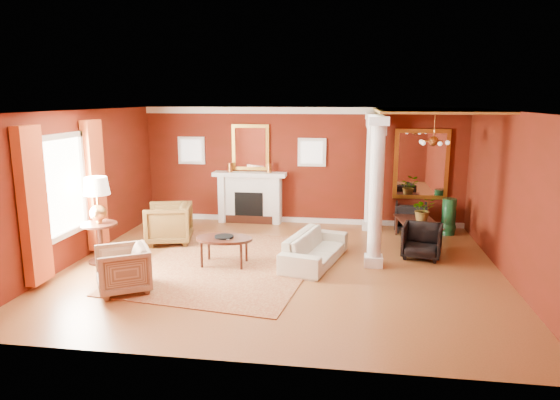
% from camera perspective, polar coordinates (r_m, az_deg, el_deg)
% --- Properties ---
extents(ground, '(8.00, 8.00, 0.00)m').
position_cam_1_polar(ground, '(9.49, 0.27, -7.64)').
color(ground, brown).
rests_on(ground, ground).
extents(room_shell, '(8.04, 7.04, 2.92)m').
position_cam_1_polar(room_shell, '(9.02, 0.28, 4.55)').
color(room_shell, '#5C160C').
rests_on(room_shell, ground).
extents(fireplace, '(1.85, 0.42, 1.29)m').
position_cam_1_polar(fireplace, '(12.69, -3.45, 0.32)').
color(fireplace, silver).
rests_on(fireplace, ground).
extents(overmantel_mirror, '(0.95, 0.07, 1.15)m').
position_cam_1_polar(overmantel_mirror, '(12.64, -3.39, 6.02)').
color(overmantel_mirror, gold).
rests_on(overmantel_mirror, fireplace).
extents(flank_window_left, '(0.70, 0.07, 0.70)m').
position_cam_1_polar(flank_window_left, '(13.06, -10.08, 5.60)').
color(flank_window_left, silver).
rests_on(flank_window_left, room_shell).
extents(flank_window_right, '(0.70, 0.07, 0.70)m').
position_cam_1_polar(flank_window_right, '(12.44, 3.66, 5.47)').
color(flank_window_right, silver).
rests_on(flank_window_right, room_shell).
extents(left_window, '(0.21, 2.55, 2.60)m').
position_cam_1_polar(left_window, '(9.89, -23.22, 0.74)').
color(left_window, white).
rests_on(left_window, room_shell).
extents(column_front, '(0.36, 0.36, 2.80)m').
position_cam_1_polar(column_front, '(9.34, 10.93, 0.91)').
color(column_front, silver).
rests_on(column_front, ground).
extents(column_back, '(0.36, 0.36, 2.80)m').
position_cam_1_polar(column_back, '(12.00, 10.38, 3.28)').
color(column_back, silver).
rests_on(column_back, ground).
extents(header_beam, '(0.30, 3.20, 0.32)m').
position_cam_1_polar(header_beam, '(10.79, 10.81, 8.72)').
color(header_beam, silver).
rests_on(header_beam, column_front).
extents(amber_ceiling, '(2.30, 3.40, 0.04)m').
position_cam_1_polar(amber_ceiling, '(10.74, 17.12, 9.74)').
color(amber_ceiling, gold).
rests_on(amber_ceiling, room_shell).
extents(dining_mirror, '(1.30, 0.07, 1.70)m').
position_cam_1_polar(dining_mirror, '(12.53, 15.84, 3.94)').
color(dining_mirror, gold).
rests_on(dining_mirror, room_shell).
extents(chandelier, '(0.60, 0.62, 0.75)m').
position_cam_1_polar(chandelier, '(10.83, 17.15, 6.44)').
color(chandelier, '#C3823D').
rests_on(chandelier, room_shell).
extents(crown_trim, '(8.00, 0.08, 0.16)m').
position_cam_1_polar(crown_trim, '(12.39, 2.55, 10.18)').
color(crown_trim, silver).
rests_on(crown_trim, room_shell).
extents(base_trim, '(8.00, 0.08, 0.12)m').
position_cam_1_polar(base_trim, '(12.77, 2.44, -2.30)').
color(base_trim, silver).
rests_on(base_trim, ground).
extents(rug, '(3.70, 4.61, 0.02)m').
position_cam_1_polar(rug, '(9.69, -5.95, -7.23)').
color(rug, maroon).
rests_on(rug, ground).
extents(sofa, '(1.05, 2.07, 0.78)m').
position_cam_1_polar(sofa, '(9.61, 4.03, -4.96)').
color(sofa, beige).
rests_on(sofa, ground).
extents(armchair_leopard, '(1.06, 1.11, 0.96)m').
position_cam_1_polar(armchair_leopard, '(11.14, -12.62, -2.42)').
color(armchair_leopard, black).
rests_on(armchair_leopard, ground).
extents(armchair_stripe, '(1.06, 1.08, 0.83)m').
position_cam_1_polar(armchair_stripe, '(8.60, -17.55, -7.33)').
color(armchair_stripe, tan).
rests_on(armchair_stripe, ground).
extents(coffee_table, '(1.08, 1.08, 0.54)m').
position_cam_1_polar(coffee_table, '(9.49, -6.40, -4.56)').
color(coffee_table, black).
rests_on(coffee_table, ground).
extents(coffee_book, '(0.16, 0.04, 0.21)m').
position_cam_1_polar(coffee_book, '(9.42, -6.54, -3.74)').
color(coffee_book, black).
rests_on(coffee_book, coffee_table).
extents(side_table, '(0.67, 0.67, 1.67)m').
position_cam_1_polar(side_table, '(10.04, -20.11, -0.47)').
color(side_table, black).
rests_on(side_table, ground).
extents(dining_table, '(0.66, 1.44, 0.77)m').
position_cam_1_polar(dining_table, '(11.31, 15.55, -2.84)').
color(dining_table, black).
rests_on(dining_table, ground).
extents(dining_chair_near, '(0.86, 0.83, 0.75)m').
position_cam_1_polar(dining_chair_near, '(10.29, 15.92, -4.35)').
color(dining_chair_near, black).
rests_on(dining_chair_near, ground).
extents(dining_chair_far, '(0.80, 0.76, 0.75)m').
position_cam_1_polar(dining_chair_far, '(12.26, 14.71, -1.74)').
color(dining_chair_far, black).
rests_on(dining_chair_far, ground).
extents(green_urn, '(0.36, 0.36, 0.86)m').
position_cam_1_polar(green_urn, '(12.22, 18.69, -2.21)').
color(green_urn, '#15411F').
rests_on(green_urn, ground).
extents(potted_plant, '(0.56, 0.60, 0.42)m').
position_cam_1_polar(potted_plant, '(11.20, 16.09, 0.11)').
color(potted_plant, '#26591E').
rests_on(potted_plant, dining_table).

